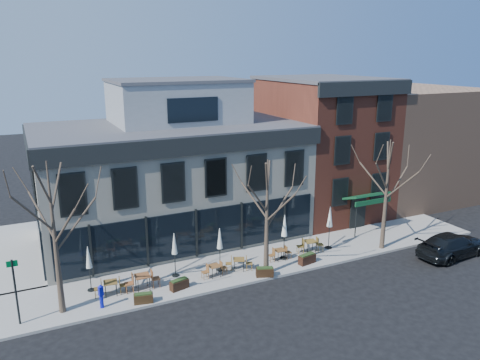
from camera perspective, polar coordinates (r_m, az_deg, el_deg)
name	(u,v)px	position (r m, az deg, el deg)	size (l,w,h in m)	color
ground	(197,260)	(30.93, -5.31, -9.68)	(120.00, 120.00, 0.00)	black
sidewalk_front	(256,262)	(30.30, 1.99, -10.02)	(33.50, 4.70, 0.15)	gray
sidewalk_side	(5,255)	(34.94, -26.74, -8.20)	(4.50, 12.00, 0.15)	gray
corner_building	(171,172)	(33.95, -8.37, 0.93)	(18.39, 10.39, 11.10)	silver
red_brick_building	(322,145)	(39.35, 9.92, 4.17)	(8.20, 11.78, 11.18)	brown
bg_building	(403,142)	(46.62, 19.27, 4.43)	(12.00, 12.00, 10.00)	#8C664C
tree_corner	(55,237)	(24.83, -21.64, -6.47)	(3.93, 3.98, 7.92)	#382B21
tree_mid	(267,216)	(27.36, 3.32, -4.44)	(3.50, 3.55, 7.04)	#382B21
tree_right	(386,193)	(32.42, 17.42, -1.57)	(3.72, 3.77, 7.48)	#382B21
sign_pole	(15,288)	(25.39, -25.71, -11.80)	(0.50, 0.10, 3.40)	black
parked_sedan	(452,245)	(34.08, 24.47, -7.22)	(2.19, 5.38, 1.56)	black
call_box	(101,295)	(25.93, -16.57, -13.34)	(0.27, 0.26, 1.32)	#0D13B1
cafe_set_0	(111,287)	(27.15, -15.49, -12.41)	(1.83, 0.80, 0.94)	brown
cafe_set_1	(143,281)	(27.26, -11.80, -11.91)	(2.01, 0.82, 1.06)	brown
cafe_set_2	(214,269)	(28.22, -3.14, -10.84)	(1.67, 0.71, 0.87)	brown
cafe_set_3	(239,263)	(28.95, -0.13, -10.10)	(1.71, 1.06, 0.89)	brown
cafe_set_4	(280,253)	(30.39, 4.87, -8.91)	(1.64, 0.68, 0.86)	brown
cafe_set_5	(310,245)	(31.73, 8.55, -7.85)	(1.91, 0.89, 0.98)	brown
umbrella_0	(89,260)	(27.33, -17.97, -9.23)	(0.42, 0.42, 2.64)	black
umbrella_1	(174,246)	(27.90, -8.00, -7.97)	(0.43, 0.43, 2.71)	black
umbrella_2	(220,241)	(28.35, -2.49, -7.41)	(0.44, 0.44, 2.74)	black
umbrella_3	(284,228)	(29.96, 5.44, -5.85)	(0.48, 0.48, 2.98)	black
umbrella_4	(330,219)	(32.01, 10.90, -4.69)	(0.48, 0.48, 2.97)	black
planter_0	(143,298)	(26.05, -11.70, -13.91)	(1.06, 0.60, 0.56)	#312110
planter_1	(179,284)	(27.08, -7.41, -12.47)	(1.14, 0.67, 0.60)	black
planter_2	(265,272)	(28.30, 3.03, -11.11)	(1.12, 0.76, 0.58)	black
planter_3	(307,259)	(30.15, 8.17, -9.48)	(1.20, 0.65, 0.64)	black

